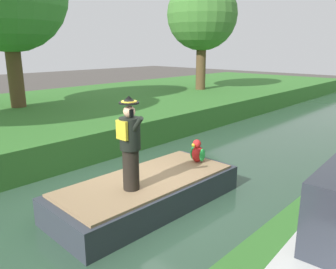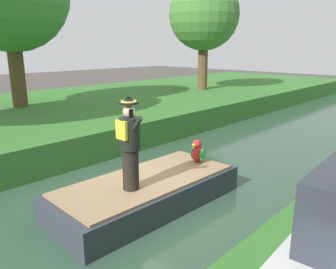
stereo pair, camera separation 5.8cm
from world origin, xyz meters
name	(u,v)px [view 2 (the right image)]	position (x,y,z in m)	size (l,w,h in m)	color
ground_plane	(144,210)	(0.00, 0.00, 0.00)	(80.00, 80.00, 0.00)	#4C4742
canal_water	(144,208)	(0.00, 0.00, 0.05)	(5.97, 48.00, 0.10)	#33513D
boat	(147,192)	(0.00, 0.10, 0.40)	(1.91, 4.25, 0.61)	#333842
person_pirate	(130,144)	(0.17, -0.49, 1.64)	(0.61, 0.42, 1.85)	black
parrot_plush	(198,152)	(0.13, 1.68, 0.95)	(0.36, 0.34, 0.57)	red
tree_broad	(204,15)	(-7.11, 11.20, 5.12)	(3.91, 3.91, 6.10)	brown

